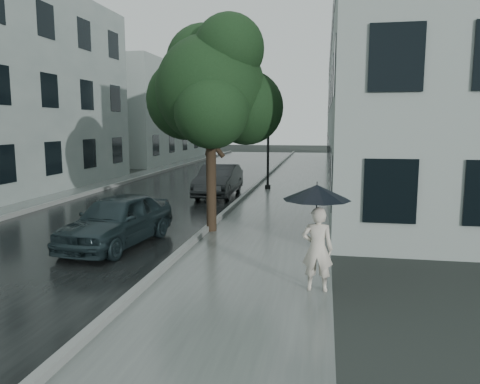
% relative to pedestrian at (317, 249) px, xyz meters
% --- Properties ---
extents(ground, '(120.00, 120.00, 0.00)m').
position_rel_pedestrian_xyz_m(ground, '(-1.70, 1.00, -0.81)').
color(ground, black).
rests_on(ground, ground).
extents(sidewalk, '(3.50, 60.00, 0.01)m').
position_rel_pedestrian_xyz_m(sidewalk, '(-1.45, 13.00, -0.81)').
color(sidewalk, slate).
rests_on(sidewalk, ground).
extents(kerb_near, '(0.15, 60.00, 0.15)m').
position_rel_pedestrian_xyz_m(kerb_near, '(-3.28, 13.00, -0.74)').
color(kerb_near, slate).
rests_on(kerb_near, ground).
extents(asphalt_road, '(6.85, 60.00, 0.00)m').
position_rel_pedestrian_xyz_m(asphalt_road, '(-6.78, 13.00, -0.81)').
color(asphalt_road, black).
rests_on(asphalt_road, ground).
extents(kerb_far, '(0.15, 60.00, 0.15)m').
position_rel_pedestrian_xyz_m(kerb_far, '(-10.27, 13.00, -0.74)').
color(kerb_far, slate).
rests_on(kerb_far, ground).
extents(sidewalk_far, '(1.70, 60.00, 0.01)m').
position_rel_pedestrian_xyz_m(sidewalk_far, '(-11.20, 13.00, -0.81)').
color(sidewalk_far, '#4C5451').
rests_on(sidewalk_far, ground).
extents(building_near, '(7.02, 36.00, 9.00)m').
position_rel_pedestrian_xyz_m(building_near, '(3.77, 20.50, 3.69)').
color(building_near, gray).
rests_on(building_near, ground).
extents(building_far_b, '(7.02, 18.00, 8.00)m').
position_rel_pedestrian_xyz_m(building_far_b, '(-15.47, 31.00, 3.19)').
color(building_far_b, gray).
rests_on(building_far_b, ground).
extents(pedestrian, '(0.61, 0.42, 1.61)m').
position_rel_pedestrian_xyz_m(pedestrian, '(0.00, 0.00, 0.00)').
color(pedestrian, beige).
rests_on(pedestrian, sidewalk).
extents(umbrella, '(1.51, 1.51, 1.15)m').
position_rel_pedestrian_xyz_m(umbrella, '(-0.03, -0.03, 1.08)').
color(umbrella, black).
rests_on(umbrella, ground).
extents(street_tree, '(4.10, 3.72, 6.14)m').
position_rel_pedestrian_xyz_m(street_tree, '(-3.15, 4.65, 3.33)').
color(street_tree, '#332619').
rests_on(street_tree, ground).
extents(lamp_post, '(0.84, 0.40, 5.01)m').
position_rel_pedestrian_xyz_m(lamp_post, '(-2.75, 13.82, 2.06)').
color(lamp_post, black).
rests_on(lamp_post, ground).
extents(car_near, '(2.05, 4.09, 1.34)m').
position_rel_pedestrian_xyz_m(car_near, '(-5.16, 2.46, -0.14)').
color(car_near, '#19262A').
rests_on(car_near, ground).
extents(car_far, '(1.47, 4.17, 1.37)m').
position_rel_pedestrian_xyz_m(car_far, '(-4.44, 11.15, -0.12)').
color(car_far, '#222627').
rests_on(car_far, ground).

